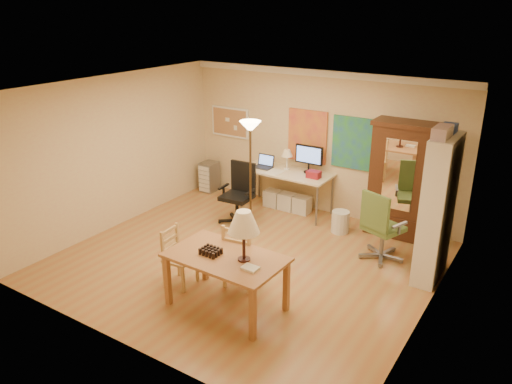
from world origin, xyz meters
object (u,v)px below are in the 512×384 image
Objects in this scene: armoire at (401,187)px; dining_table at (232,247)px; office_chair_green at (380,241)px; bookshelf at (437,210)px; computer_desk at (288,187)px; office_chair_black at (238,207)px.

dining_table is at bearing -107.87° from armoire.
bookshelf is at bearing -8.87° from office_chair_green.
office_chair_green is 0.54× the size of bookshelf.
armoire is at bearing 2.10° from computer_desk.
office_chair_green is 1.19m from armoire.
bookshelf is (3.49, -0.07, 0.77)m from office_chair_black.
computer_desk is at bearing 107.27° from dining_table.
dining_table is 0.72× the size of bookshelf.
computer_desk is 3.25m from bookshelf.
dining_table is 1.37× the size of office_chair_black.
computer_desk is 0.87× the size of armoire.
armoire reaches higher than office_chair_black.
office_chair_black is at bearing -157.19° from armoire.
armoire reaches higher than computer_desk.
bookshelf is at bearing -19.97° from computer_desk.
office_chair_black is 0.52× the size of bookshelf.
armoire is at bearing 93.33° from office_chair_green.
bookshelf is (1.97, 2.25, 0.16)m from dining_table.
office_chair_black is (-0.48, -1.02, -0.19)m from computer_desk.
bookshelf reaches higher than armoire.
armoire is (1.10, 3.42, -0.03)m from dining_table.
dining_table is at bearing -56.76° from office_chair_black.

